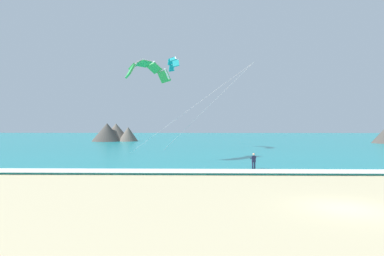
% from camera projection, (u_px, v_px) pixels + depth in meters
% --- Properties ---
extents(ground_plane, '(200.00, 200.00, 0.00)m').
position_uv_depth(ground_plane, '(347.00, 209.00, 18.20)').
color(ground_plane, beige).
extents(sea, '(200.00, 120.00, 0.20)m').
position_uv_depth(sea, '(229.00, 140.00, 89.70)').
color(sea, teal).
rests_on(sea, ground).
extents(surf_foam, '(200.00, 2.55, 0.04)m').
position_uv_depth(surf_foam, '(287.00, 171.00, 30.72)').
color(surf_foam, white).
rests_on(surf_foam, sea).
extents(surfboard, '(0.67, 1.45, 0.09)m').
position_uv_depth(surfboard, '(254.00, 171.00, 32.35)').
color(surfboard, '#239EC6').
rests_on(surfboard, ground).
extents(kitesurfer, '(0.58, 0.58, 1.69)m').
position_uv_depth(kitesurfer, '(254.00, 161.00, 32.36)').
color(kitesurfer, '#191E38').
rests_on(kitesurfer, ground).
extents(kite_primary, '(13.42, 10.57, 10.73)m').
position_uv_depth(kite_primary, '(147.00, 69.00, 40.69)').
color(kite_primary, green).
extents(kite_distant, '(2.31, 5.68, 2.09)m').
position_uv_depth(kite_distant, '(173.00, 62.00, 57.87)').
color(kite_distant, teal).
extents(headland_left, '(11.15, 9.30, 4.47)m').
position_uv_depth(headland_left, '(114.00, 133.00, 82.70)').
color(headland_left, '#665B51').
rests_on(headland_left, ground).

